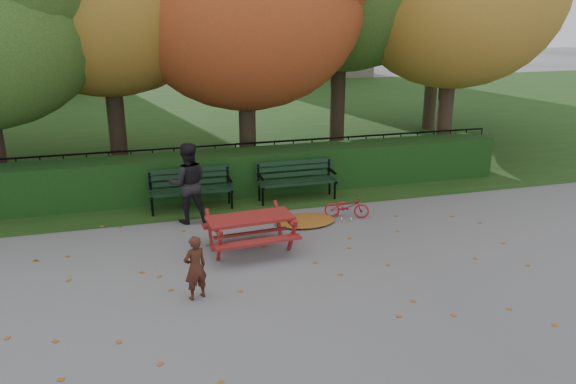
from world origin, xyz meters
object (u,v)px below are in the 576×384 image
object	(u,v)px
bench_left	(191,186)
bench_right	(296,177)
picnic_table	(250,224)
bicycle	(347,207)
child	(195,268)
adult	(188,183)

from	to	relation	value
bench_left	bench_right	xyz separation A→B (m)	(2.40, 0.00, 0.00)
bench_left	picnic_table	world-z (taller)	bench_left
bench_right	bicycle	world-z (taller)	bench_right
bicycle	picnic_table	bearing A→B (deg)	137.37
bench_left	child	xyz separation A→B (m)	(-0.38, -4.07, -0.01)
bench_left	adult	xyz separation A→B (m)	(-0.12, -0.80, 0.31)
bench_left	bicycle	xyz separation A→B (m)	(3.08, -1.46, -0.27)
bench_left	bicycle	bearing A→B (deg)	-25.36
bench_left	child	world-z (taller)	child
bench_right	adult	bearing A→B (deg)	-162.38
bench_right	adult	world-z (taller)	adult
child	bicycle	bearing A→B (deg)	-164.53
bench_right	bench_left	bearing A→B (deg)	180.00
child	adult	distance (m)	3.29
bench_left	child	distance (m)	4.08
picnic_table	adult	world-z (taller)	adult
bench_right	picnic_table	distance (m)	3.03
picnic_table	child	size ratio (longest dim) A/B	1.59
adult	bench_right	bearing A→B (deg)	-159.91
bench_right	bicycle	distance (m)	1.64
bench_right	adult	size ratio (longest dim) A/B	1.08
bench_left	picnic_table	size ratio (longest dim) A/B	1.11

